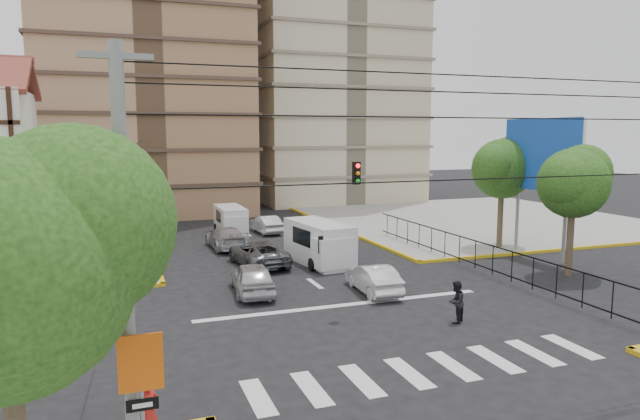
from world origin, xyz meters
name	(u,v)px	position (x,y,z in m)	size (l,w,h in m)	color
ground	(355,313)	(0.00, 0.00, 0.00)	(160.00, 160.00, 0.00)	black
sidewalk_ne	(476,219)	(20.00, 20.00, 0.07)	(26.00, 26.00, 0.15)	gray
crosswalk_stripes	(431,369)	(0.00, -6.00, 0.01)	(12.00, 2.40, 0.01)	silver
stop_line	(344,305)	(0.00, 1.20, 0.01)	(13.00, 0.40, 0.01)	silver
park_fence	(475,271)	(9.00, 4.50, 0.00)	(0.10, 22.50, 1.66)	black
billboard	(542,157)	(14.45, 6.00, 6.00)	(0.36, 6.20, 8.10)	slate
tree_sw_near	(10,256)	(-10.90, -9.99, 5.27)	(5.63, 4.60, 7.57)	#473828
tree_park_a	(575,180)	(13.08, 2.01, 5.01)	(4.41, 3.60, 6.83)	#473828
tree_park_c	(503,166)	(14.09, 9.01, 5.34)	(4.65, 3.80, 7.25)	#473828
tree_tudor	(63,170)	(-11.90, 16.01, 5.22)	(5.39, 4.40, 7.43)	#473828
traffic_light_nw	(145,222)	(-7.80, 7.80, 3.11)	(0.28, 0.22, 4.40)	black
traffic_light_hanging	(379,174)	(0.00, -2.04, 5.90)	(18.00, 9.12, 0.92)	black
utility_pole_sw	(125,264)	(-9.00, -9.00, 4.77)	(1.40, 0.28, 9.00)	slate
district_sign	(141,377)	(-8.80, -9.24, 2.45)	(0.90, 0.12, 3.20)	slate
van_right_lane	(321,244)	(1.71, 8.85, 1.16)	(2.74, 5.51, 2.38)	silver
van_left_lane	(231,221)	(-1.15, 20.10, 0.99)	(1.93, 4.52, 2.03)	silver
car_silver_front_left	(252,278)	(-3.30, 4.34, 0.74)	(1.75, 4.34, 1.48)	#BCBDC1
car_white_front_right	(373,278)	(2.04, 2.59, 0.67)	(1.41, 4.05, 1.33)	white
car_grey_mid_left	(258,253)	(-1.69, 9.74, 0.71)	(2.34, 5.08, 1.41)	#5B5F63
car_silver_rear_left	(226,238)	(-2.48, 15.21, 0.71)	(1.98, 4.86, 1.41)	#B0AFB4
car_darkgrey_mid_right	(308,234)	(3.06, 14.98, 0.67)	(1.58, 3.93, 1.34)	#242426
car_white_rear_right	(266,224)	(1.42, 19.93, 0.66)	(1.39, 4.00, 1.32)	silver
pedestrian_sw_corner	(149,412)	(-8.62, -7.76, 0.95)	(0.58, 0.38, 1.60)	red
pedestrian_crosswalk	(456,302)	(3.24, -2.41, 0.84)	(0.81, 0.63, 1.67)	black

